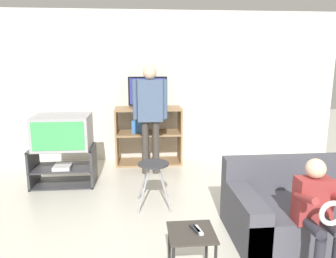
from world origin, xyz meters
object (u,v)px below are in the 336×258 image
tv_stand (64,166)px  person_standing_adult (150,109)px  television_main (63,132)px  remote_control_white (198,230)px  person_seated_child (317,208)px  television_flat (148,93)px  media_shelf (148,135)px  couch (317,211)px  folding_stool (154,170)px  snack_table (191,239)px  remote_control_black (195,229)px

tv_stand → person_standing_adult: 1.52m
television_main → remote_control_white: (1.53, -2.24, -0.35)m
person_seated_child → person_standing_adult: bearing=117.0°
television_flat → remote_control_white: bearing=-84.5°
person_seated_child → media_shelf: bearing=113.1°
tv_stand → television_main: television_main is taller
remote_control_white → person_seated_child: size_ratio=0.15×
television_main → television_flat: television_flat is taller
television_flat → couch: 3.18m
folding_stool → couch: size_ratio=0.31×
remote_control_white → couch: 1.49m
television_main → folding_stool: size_ratio=1.37×
media_shelf → person_standing_adult: bearing=-88.3°
media_shelf → person_seated_child: (1.31, -3.08, 0.07)m
remote_control_white → snack_table: bearing=169.7°
media_shelf → remote_control_white: media_shelf is taller
media_shelf → snack_table: (0.24, -3.12, -0.14)m
snack_table → person_standing_adult: size_ratio=0.25×
couch → person_standing_adult: bearing=129.3°
media_shelf → folding_stool: bearing=-89.8°
television_main → snack_table: bearing=-56.6°
media_shelf → remote_control_white: bearing=-84.5°
folding_stool → person_standing_adult: (0.01, 1.18, 0.57)m
tv_stand → couch: 3.36m
television_main → folding_stool: television_main is taller
remote_control_black → couch: 1.50m
television_flat → snack_table: bearing=-85.5°
media_shelf → remote_control_black: media_shelf is taller
media_shelf → snack_table: bearing=-85.6°
media_shelf → television_flat: 0.73m
television_flat → television_main: bearing=-144.4°
folding_stool → person_standing_adult: bearing=89.5°
person_standing_adult → television_flat: bearing=92.0°
tv_stand → snack_table: size_ratio=2.07×
folding_stool → person_seated_child: (1.31, -1.37, 0.11)m
media_shelf → folding_stool: media_shelf is taller
tv_stand → couch: bearing=-29.8°
media_shelf → couch: (1.66, -2.53, -0.24)m
television_main → person_standing_adult: 1.32m
remote_control_black → person_standing_adult: person_standing_adult is taller
media_shelf → remote_control_white: (0.30, -3.12, -0.06)m
remote_control_black → person_standing_adult: (-0.26, 2.57, 0.59)m
media_shelf → remote_control_black: 3.11m
media_shelf → folding_stool: size_ratio=2.01×
television_flat → remote_control_black: bearing=-84.9°
television_flat → media_shelf: bearing=39.0°
couch → media_shelf: bearing=123.2°
remote_control_white → folding_stool: bearing=90.3°
remote_control_black → remote_control_white: (0.02, -0.02, 0.00)m
tv_stand → remote_control_white: bearing=-55.4°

